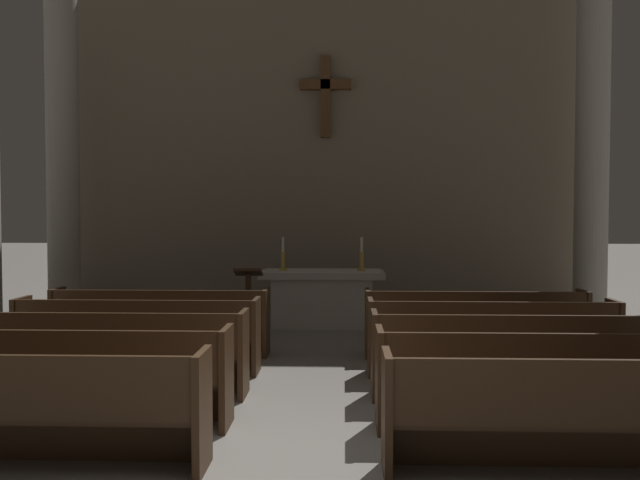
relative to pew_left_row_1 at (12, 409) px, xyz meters
name	(u,v)px	position (x,y,z in m)	size (l,w,h in m)	color
ground_plane	(294,471)	(2.23, 0.04, -0.48)	(80.00, 80.00, 0.00)	gray
pew_left_row_1	(12,409)	(0.00, 0.00, 0.00)	(3.07, 0.50, 0.95)	#422B19
pew_left_row_2	(68,376)	(0.00, 1.06, 0.00)	(3.07, 0.50, 0.95)	#422B19
pew_left_row_3	(108,353)	(0.00, 2.12, 0.00)	(3.07, 0.50, 0.95)	#422B19
pew_left_row_4	(138,335)	(0.00, 3.19, 0.00)	(3.07, 0.50, 0.95)	#422B19
pew_left_row_5	(161,322)	(0.00, 4.25, 0.00)	(3.07, 0.50, 0.95)	#422B19
pew_right_row_1	(585,416)	(4.45, 0.00, 0.00)	(3.07, 0.50, 0.95)	#422B19
pew_right_row_2	(543,381)	(4.45, 1.06, 0.00)	(3.07, 0.50, 0.95)	#422B19
pew_right_row_3	(514,356)	(4.45, 2.12, 0.00)	(3.07, 0.50, 0.95)	#422B19
pew_right_row_4	(492,338)	(4.45, 3.19, 0.00)	(3.07, 0.50, 0.95)	#422B19
pew_right_row_5	(475,323)	(4.45, 4.25, 0.00)	(3.07, 0.50, 0.95)	#422B19
column_left_third	(63,137)	(-2.77, 7.48, 3.00)	(0.91, 0.91, 7.13)	#ADA89E
column_right_third	(592,135)	(7.22, 7.48, 3.00)	(0.91, 0.91, 7.13)	#ADA89E
altar	(322,297)	(2.23, 6.69, 0.06)	(2.20, 0.90, 1.01)	#BCB7AD
candlestick_left	(283,260)	(1.53, 6.69, 0.72)	(0.16, 0.16, 0.59)	#B79338
candlestick_right	(362,260)	(2.93, 6.69, 0.72)	(0.16, 0.16, 0.59)	#B79338
apse_with_cross	(326,118)	(2.23, 8.97, 3.56)	(10.97, 0.45, 8.06)	gray
lectern	(248,305)	(1.08, 5.49, 0.07)	(0.44, 0.36, 1.15)	#422B19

